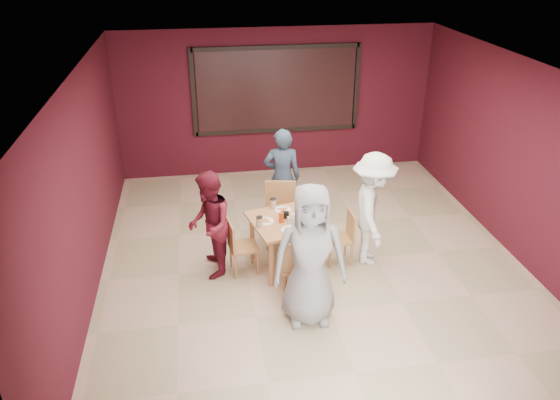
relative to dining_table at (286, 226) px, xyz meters
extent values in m
plane|color=#C9A98C|center=(0.39, 0.01, -0.66)|extent=(7.00, 7.00, 0.00)
cube|color=black|center=(0.39, 3.46, 0.99)|extent=(3.00, 0.02, 1.50)
cube|color=#B6714A|center=(0.00, 0.00, 0.07)|extent=(1.14, 1.14, 0.04)
cylinder|color=#B6714A|center=(-0.45, 0.28, -0.30)|extent=(0.07, 0.07, 0.71)
cylinder|color=#B6714A|center=(0.28, 0.46, -0.30)|extent=(0.07, 0.07, 0.71)
cylinder|color=#B6714A|center=(-0.28, -0.45, -0.30)|extent=(0.07, 0.07, 0.71)
cylinder|color=#B6714A|center=(0.46, -0.28, -0.30)|extent=(0.07, 0.07, 0.71)
cylinder|color=white|center=(0.00, -0.30, 0.10)|extent=(0.24, 0.24, 0.01)
cone|color=gold|center=(0.00, -0.30, 0.11)|extent=(0.22, 0.22, 0.02)
cylinder|color=beige|center=(0.13, -0.39, 0.16)|extent=(0.09, 0.09, 0.14)
cylinder|color=black|center=(0.13, -0.39, 0.24)|extent=(0.09, 0.09, 0.01)
cylinder|color=white|center=(0.00, 0.30, 0.10)|extent=(0.24, 0.24, 0.01)
cone|color=gold|center=(0.00, 0.30, 0.11)|extent=(0.22, 0.22, 0.02)
cylinder|color=beige|center=(-0.13, 0.39, 0.16)|extent=(0.09, 0.09, 0.14)
cylinder|color=black|center=(-0.13, 0.39, 0.24)|extent=(0.09, 0.09, 0.01)
cylinder|color=white|center=(-0.30, 0.00, 0.10)|extent=(0.24, 0.24, 0.01)
cone|color=gold|center=(-0.30, 0.00, 0.11)|extent=(0.22, 0.22, 0.02)
cylinder|color=beige|center=(-0.39, -0.13, 0.16)|extent=(0.09, 0.09, 0.14)
cylinder|color=black|center=(-0.39, -0.13, 0.24)|extent=(0.09, 0.09, 0.01)
cylinder|color=white|center=(0.30, 0.00, 0.10)|extent=(0.24, 0.24, 0.01)
cone|color=gold|center=(0.30, 0.00, 0.11)|extent=(0.22, 0.22, 0.02)
cylinder|color=beige|center=(0.39, 0.13, 0.16)|extent=(0.09, 0.09, 0.14)
cylinder|color=black|center=(0.39, 0.13, 0.24)|extent=(0.09, 0.09, 0.01)
cylinder|color=silver|center=(0.08, -0.03, 0.14)|extent=(0.06, 0.06, 0.10)
cylinder|color=silver|center=(0.02, -0.08, 0.13)|extent=(0.05, 0.05, 0.08)
cylinder|color=#AE350C|center=(-0.08, -0.05, 0.16)|extent=(0.07, 0.07, 0.15)
cube|color=black|center=(-0.01, 0.06, 0.14)|extent=(0.11, 0.07, 0.10)
cube|color=#A46C3F|center=(0.04, -0.69, -0.23)|extent=(0.50, 0.50, 0.04)
cylinder|color=#A46C3F|center=(0.25, -0.56, -0.45)|extent=(0.04, 0.04, 0.41)
cylinder|color=#A46C3F|center=(-0.09, -0.49, -0.45)|extent=(0.04, 0.04, 0.41)
cylinder|color=#A46C3F|center=(0.18, -0.89, -0.45)|extent=(0.04, 0.04, 0.41)
cylinder|color=#A46C3F|center=(-0.16, -0.82, -0.45)|extent=(0.04, 0.04, 0.41)
cube|color=#A46C3F|center=(0.01, -0.87, 0.01)|extent=(0.42, 0.12, 0.40)
cube|color=#A46C3F|center=(0.01, 0.62, -0.18)|extent=(0.54, 0.54, 0.04)
cylinder|color=#A46C3F|center=(-0.21, 0.47, -0.43)|extent=(0.04, 0.04, 0.46)
cylinder|color=#A46C3F|center=(0.17, 0.41, -0.43)|extent=(0.04, 0.04, 0.46)
cylinder|color=#A46C3F|center=(-0.14, 0.84, -0.43)|extent=(0.04, 0.04, 0.46)
cylinder|color=#A46C3F|center=(0.23, 0.78, -0.43)|extent=(0.04, 0.04, 0.46)
cube|color=#A46C3F|center=(0.05, 0.83, 0.09)|extent=(0.47, 0.12, 0.44)
cube|color=#A46C3F|center=(-0.61, -0.04, -0.26)|extent=(0.44, 0.44, 0.04)
cylinder|color=#A46C3F|center=(-0.43, -0.17, -0.47)|extent=(0.03, 0.03, 0.38)
cylinder|color=#A46C3F|center=(-0.48, 0.13, -0.47)|extent=(0.03, 0.03, 0.38)
cylinder|color=#A46C3F|center=(-0.74, -0.22, -0.47)|extent=(0.03, 0.03, 0.38)
cylinder|color=#A46C3F|center=(-0.79, 0.09, -0.47)|extent=(0.03, 0.03, 0.38)
cube|color=#A46C3F|center=(-0.78, -0.07, -0.04)|extent=(0.09, 0.39, 0.37)
cube|color=#A46C3F|center=(0.76, -0.01, -0.27)|extent=(0.38, 0.38, 0.04)
cylinder|color=#A46C3F|center=(0.61, 0.14, -0.47)|extent=(0.03, 0.03, 0.37)
cylinder|color=#A46C3F|center=(0.61, -0.17, -0.47)|extent=(0.03, 0.03, 0.37)
cylinder|color=#A46C3F|center=(0.91, 0.14, -0.47)|extent=(0.03, 0.03, 0.37)
cylinder|color=#A46C3F|center=(0.92, -0.16, -0.47)|extent=(0.03, 0.03, 0.37)
cube|color=#A46C3F|center=(0.93, -0.01, -0.05)|extent=(0.03, 0.38, 0.36)
imported|color=gray|center=(0.08, -1.20, 0.25)|extent=(0.92, 0.63, 1.82)
imported|color=#304256|center=(0.15, 1.31, 0.16)|extent=(0.64, 0.47, 1.63)
imported|color=maroon|center=(-1.06, 0.00, 0.10)|extent=(0.59, 0.75, 1.52)
imported|color=white|center=(1.22, -0.03, 0.18)|extent=(0.82, 1.18, 1.67)
camera|label=1|loc=(-1.12, -6.56, 3.69)|focal=35.00mm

